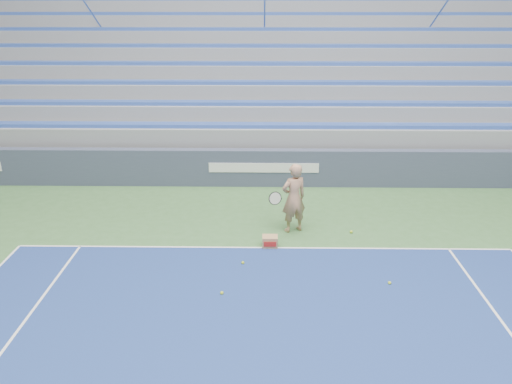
% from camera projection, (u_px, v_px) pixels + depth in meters
% --- Properties ---
extents(sponsor_barrier, '(30.00, 0.32, 1.10)m').
position_uv_depth(sponsor_barrier, '(264.00, 168.00, 14.65)').
color(sponsor_barrier, '#3A4259').
rests_on(sponsor_barrier, ground).
extents(bleachers, '(31.00, 9.15, 7.30)m').
position_uv_depth(bleachers, '(264.00, 77.00, 19.31)').
color(bleachers, gray).
rests_on(bleachers, ground).
extents(tennis_player, '(0.97, 0.93, 1.69)m').
position_uv_depth(tennis_player, '(294.00, 198.00, 11.64)').
color(tennis_player, tan).
rests_on(tennis_player, ground).
extents(ball_box, '(0.34, 0.27, 0.26)m').
position_uv_depth(ball_box, '(270.00, 242.00, 11.14)').
color(ball_box, '#A87E51').
rests_on(ball_box, ground).
extents(tennis_ball_0, '(0.07, 0.07, 0.07)m').
position_uv_depth(tennis_ball_0, '(351.00, 232.00, 11.81)').
color(tennis_ball_0, '#BBD02A').
rests_on(tennis_ball_0, ground).
extents(tennis_ball_1, '(0.07, 0.07, 0.07)m').
position_uv_depth(tennis_ball_1, '(390.00, 283.00, 9.70)').
color(tennis_ball_1, '#BBD02A').
rests_on(tennis_ball_1, ground).
extents(tennis_ball_2, '(0.07, 0.07, 0.07)m').
position_uv_depth(tennis_ball_2, '(222.00, 293.00, 9.37)').
color(tennis_ball_2, '#BBD02A').
rests_on(tennis_ball_2, ground).
extents(tennis_ball_3, '(0.07, 0.07, 0.07)m').
position_uv_depth(tennis_ball_3, '(243.00, 263.00, 10.44)').
color(tennis_ball_3, '#BBD02A').
rests_on(tennis_ball_3, ground).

